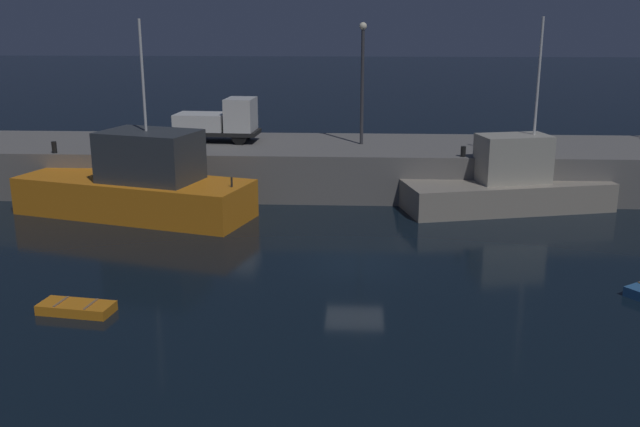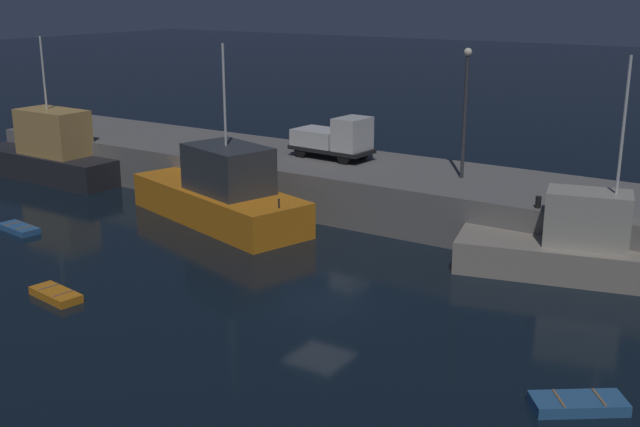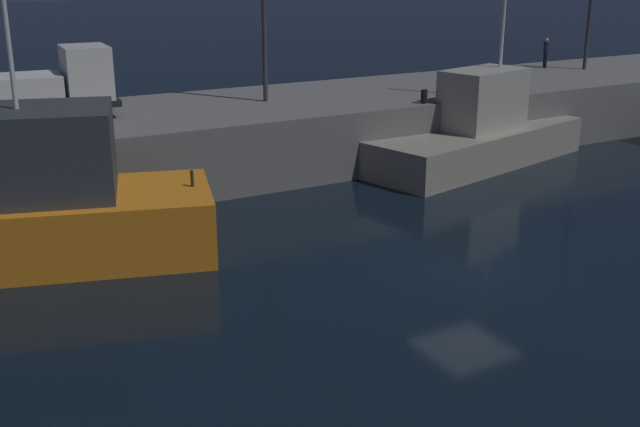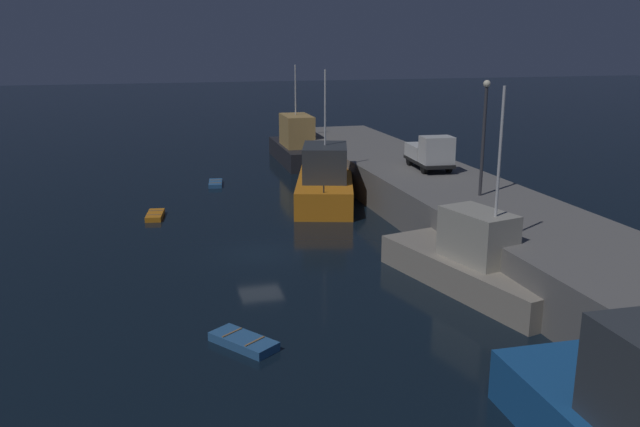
% 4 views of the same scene
% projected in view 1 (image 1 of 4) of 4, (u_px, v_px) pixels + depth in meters
% --- Properties ---
extents(ground_plane, '(320.00, 320.00, 0.00)m').
position_uv_depth(ground_plane, '(355.00, 264.00, 30.69)').
color(ground_plane, black).
extents(pier_quay, '(68.46, 8.26, 2.73)m').
position_uv_depth(pier_quay, '(356.00, 167.00, 43.68)').
color(pier_quay, slate).
rests_on(pier_quay, ground).
extents(fishing_boat_blue, '(13.08, 7.46, 10.06)m').
position_uv_depth(fishing_boat_blue, '(139.00, 185.00, 37.68)').
color(fishing_boat_blue, orange).
rests_on(fishing_boat_blue, ground).
extents(fishing_boat_orange, '(11.63, 6.05, 10.16)m').
position_uv_depth(fishing_boat_orange, '(508.00, 186.00, 39.02)').
color(fishing_boat_orange, gray).
rests_on(fishing_boat_orange, ground).
extents(rowboat_white_mid, '(2.76, 1.45, 0.39)m').
position_uv_depth(rowboat_white_mid, '(76.00, 308.00, 25.62)').
color(rowboat_white_mid, orange).
rests_on(rowboat_white_mid, ground).
extents(lamp_post_west, '(0.44, 0.44, 7.10)m').
position_uv_depth(lamp_post_west, '(362.00, 73.00, 42.27)').
color(lamp_post_west, '#38383D').
rests_on(lamp_post_west, pier_quay).
extents(utility_truck, '(5.31, 2.60, 2.66)m').
position_uv_depth(utility_truck, '(221.00, 121.00, 43.92)').
color(utility_truck, black).
rests_on(utility_truck, pier_quay).
extents(bollard_west, '(0.28, 0.28, 0.57)m').
position_uv_depth(bollard_west, '(463.00, 151.00, 39.44)').
color(bollard_west, black).
rests_on(bollard_west, pier_quay).
extents(bollard_central, '(0.28, 0.28, 0.65)m').
position_uv_depth(bollard_central, '(54.00, 147.00, 40.48)').
color(bollard_central, black).
rests_on(bollard_central, pier_quay).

